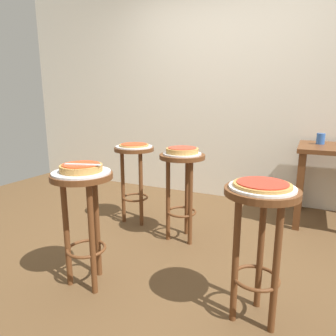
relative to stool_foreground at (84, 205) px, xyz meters
The scene contains 16 objects.
ground_plane 0.88m from the stool_foreground, 59.89° to the left, with size 6.00×6.00×0.00m, color brown.
back_wall 2.47m from the stool_foreground, 81.23° to the left, with size 6.00×0.10×3.00m, color silver.
stool_foreground is the anchor object (origin of this frame).
serving_plate_foreground 0.21m from the stool_foreground, behind, with size 0.35×0.35×0.01m, color silver.
pizza_foreground 0.23m from the stool_foreground, behind, with size 0.25×0.25×0.05m.
stool_middle 1.04m from the stool_foreground, ahead, with size 0.37×0.37×0.74m.
serving_plate_middle 1.06m from the stool_foreground, ahead, with size 0.33×0.33×0.01m, color white.
pizza_middle 1.07m from the stool_foreground, ahead, with size 0.29×0.29×0.02m.
stool_leftside 0.91m from the stool_foreground, 71.11° to the left, with size 0.37×0.37×0.74m.
serving_plate_leftside 0.94m from the stool_foreground, 71.11° to the left, with size 0.31×0.31×0.01m, color silver.
pizza_leftside 0.94m from the stool_foreground, 71.11° to the left, with size 0.26×0.26×0.05m.
stool_rear 1.07m from the stool_foreground, 104.50° to the left, with size 0.37×0.37×0.74m.
serving_plate_rear 1.09m from the stool_foreground, 104.50° to the left, with size 0.35×0.35×0.01m, color silver.
pizza_rear 1.09m from the stool_foreground, 104.50° to the left, with size 0.28×0.28×0.02m.
cup_far_edge 2.32m from the stool_foreground, 55.07° to the left, with size 0.08×0.08×0.11m, color #3360B2.
pizza_server_knife 0.26m from the stool_foreground, 33.69° to the right, with size 0.22×0.02×0.01m, color silver.
Camera 1 is at (0.88, -1.97, 1.17)m, focal length 32.24 mm.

